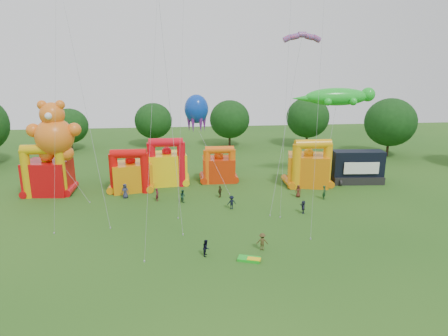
{
  "coord_description": "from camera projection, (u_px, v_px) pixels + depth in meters",
  "views": [
    {
      "loc": [
        -2.19,
        -27.83,
        17.56
      ],
      "look_at": [
        2.71,
        18.0,
        5.03
      ],
      "focal_mm": 32.0,
      "sensor_mm": 36.0,
      "label": 1
    }
  ],
  "objects": [
    {
      "name": "spectator_4",
      "position": [
        220.0,
        192.0,
        52.51
      ],
      "size": [
        0.87,
        0.96,
        1.57
      ],
      "primitive_type": "imported",
      "rotation": [
        0.0,
        0.0,
        4.05
      ],
      "color": "#392C16",
      "rests_on": "ground"
    },
    {
      "name": "octopus_kite",
      "position": [
        209.0,
        150.0,
        57.76
      ],
      "size": [
        5.81,
        11.49,
        12.68
      ],
      "color": "#0B37AB",
      "rests_on": "ground"
    },
    {
      "name": "spectator_2",
      "position": [
        183.0,
        196.0,
        50.72
      ],
      "size": [
        0.97,
        1.01,
        1.64
      ],
      "primitive_type": "imported",
      "rotation": [
        0.0,
        0.0,
        2.17
      ],
      "color": "#1A412D",
      "rests_on": "ground"
    },
    {
      "name": "spectator_3",
      "position": [
        231.0,
        202.0,
        48.33
      ],
      "size": [
        1.22,
        0.88,
        1.71
      ],
      "primitive_type": "imported",
      "rotation": [
        0.0,
        0.0,
        3.38
      ],
      "color": "black",
      "rests_on": "ground"
    },
    {
      "name": "spectator_0",
      "position": [
        125.0,
        191.0,
        52.15
      ],
      "size": [
        1.05,
        0.78,
        1.95
      ],
      "primitive_type": "imported",
      "rotation": [
        0.0,
        0.0,
        -0.18
      ],
      "color": "#2B2E49",
      "rests_on": "ground"
    },
    {
      "name": "bouncy_castle_3",
      "position": [
        219.0,
        167.0,
        59.19
      ],
      "size": [
        4.8,
        3.9,
        5.59
      ],
      "color": "red",
      "rests_on": "ground"
    },
    {
      "name": "spectator_6",
      "position": [
        298.0,
        191.0,
        52.6
      ],
      "size": [
        0.96,
        0.86,
        1.65
      ],
      "primitive_type": "imported",
      "rotation": [
        0.0,
        0.0,
        5.75
      ],
      "color": "#4F2316",
      "rests_on": "ground"
    },
    {
      "name": "stage_trailer",
      "position": [
        357.0,
        167.0,
        58.46
      ],
      "size": [
        7.53,
        3.32,
        4.82
      ],
      "color": "black",
      "rests_on": "ground"
    },
    {
      "name": "folded_kite_bundle",
      "position": [
        250.0,
        259.0,
        36.08
      ],
      "size": [
        2.22,
        1.6,
        0.31
      ],
      "color": "green",
      "rests_on": "ground"
    },
    {
      "name": "spectator_5",
      "position": [
        303.0,
        207.0,
        47.06
      ],
      "size": [
        0.57,
        1.47,
        1.55
      ],
      "primitive_type": "imported",
      "rotation": [
        0.0,
        0.0,
        4.63
      ],
      "color": "#23253A",
      "rests_on": "ground"
    },
    {
      "name": "gecko_kite",
      "position": [
        332.0,
        128.0,
        57.56
      ],
      "size": [
        12.44,
        6.62,
        13.78
      ],
      "color": "green",
      "rests_on": "ground"
    },
    {
      "name": "parafoil_kites",
      "position": [
        140.0,
        93.0,
        44.29
      ],
      "size": [
        33.11,
        13.46,
        31.59
      ],
      "color": "red",
      "rests_on": "ground"
    },
    {
      "name": "tree_ring",
      "position": [
        198.0,
        213.0,
        30.34
      ],
      "size": [
        119.88,
        121.94,
        12.07
      ],
      "color": "#352314",
      "rests_on": "ground"
    },
    {
      "name": "spectator_1",
      "position": [
        157.0,
        195.0,
        51.13
      ],
      "size": [
        0.56,
        0.71,
        1.72
      ],
      "primitive_type": "imported",
      "rotation": [
        0.0,
        0.0,
        1.31
      ],
      "color": "#551821",
      "rests_on": "ground"
    },
    {
      "name": "bouncy_castle_1",
      "position": [
        131.0,
        174.0,
        55.05
      ],
      "size": [
        6.16,
        5.39,
        6.11
      ],
      "color": "orange",
      "rests_on": "ground"
    },
    {
      "name": "diamond_kites",
      "position": [
        200.0,
        72.0,
        41.22
      ],
      "size": [
        28.83,
        16.5,
        39.6
      ],
      "color": "red",
      "rests_on": "ground"
    },
    {
      "name": "bouncy_castle_0",
      "position": [
        48.0,
        175.0,
        53.44
      ],
      "size": [
        5.99,
        5.01,
        7.08
      ],
      "color": "red",
      "rests_on": "ground"
    },
    {
      "name": "spectator_7",
      "position": [
        324.0,
        192.0,
        51.76
      ],
      "size": [
        0.73,
        0.8,
        1.84
      ],
      "primitive_type": "imported",
      "rotation": [
        0.0,
        0.0,
        0.99
      ],
      "color": "#183C1D",
      "rests_on": "ground"
    },
    {
      "name": "bouncy_castle_4",
      "position": [
        309.0,
        167.0,
        57.14
      ],
      "size": [
        6.62,
        5.8,
        7.0
      ],
      "color": "orange",
      "rests_on": "ground"
    },
    {
      "name": "bouncy_castle_2",
      "position": [
        167.0,
        166.0,
        57.81
      ],
      "size": [
        5.81,
        4.88,
        7.03
      ],
      "color": "yellow",
      "rests_on": "ground"
    },
    {
      "name": "ground",
      "position": [
        214.0,
        290.0,
        31.53
      ],
      "size": [
        160.0,
        160.0,
        0.0
      ],
      "primitive_type": "plane",
      "color": "#1E4C15",
      "rests_on": "ground"
    },
    {
      "name": "spectator_8",
      "position": [
        206.0,
        248.0,
        36.83
      ],
      "size": [
        0.76,
        0.88,
        1.57
      ],
      "primitive_type": "imported",
      "rotation": [
        0.0,
        0.0,
        1.34
      ],
      "color": "black",
      "rests_on": "ground"
    },
    {
      "name": "teddy_bear_kite",
      "position": [
        61.0,
        150.0,
        51.63
      ],
      "size": [
        8.11,
        6.34,
        12.72
      ],
      "color": "orange",
      "rests_on": "ground"
    },
    {
      "name": "spectator_9",
      "position": [
        262.0,
        242.0,
        37.93
      ],
      "size": [
        1.19,
        0.8,
        1.71
      ],
      "primitive_type": "imported",
      "rotation": [
        0.0,
        0.0,
        2.98
      ],
      "color": "#45391B",
      "rests_on": "ground"
    }
  ]
}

